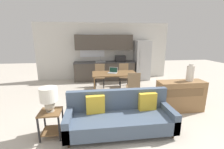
{
  "coord_description": "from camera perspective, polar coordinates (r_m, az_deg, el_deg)",
  "views": [
    {
      "loc": [
        -0.56,
        -2.76,
        2.01
      ],
      "look_at": [
        -0.0,
        1.5,
        0.95
      ],
      "focal_mm": 24.0,
      "sensor_mm": 36.0,
      "label": 1
    }
  ],
  "objects": [
    {
      "name": "refrigerator",
      "position": [
        7.48,
        11.31,
        5.35
      ],
      "size": [
        0.69,
        0.71,
        1.88
      ],
      "color": "#B7BABC",
      "rests_on": "ground_plane"
    },
    {
      "name": "dining_chair_far_left",
      "position": [
        6.25,
        -4.7,
        -0.08
      ],
      "size": [
        0.47,
        0.47,
        0.95
      ],
      "rotation": [
        0.0,
        0.0,
        -0.12
      ],
      "color": "#997A56",
      "rests_on": "ground_plane"
    },
    {
      "name": "ground_plane",
      "position": [
        3.46,
        3.53,
        -21.68
      ],
      "size": [
        20.0,
        20.0,
        0.0
      ],
      "primitive_type": "plane",
      "color": "beige"
    },
    {
      "name": "couch",
      "position": [
        3.4,
        2.96,
        -15.64
      ],
      "size": [
        2.28,
        0.8,
        0.87
      ],
      "color": "#3D2D1E",
      "rests_on": "ground_plane"
    },
    {
      "name": "table_lamp",
      "position": [
        3.24,
        -22.91,
        -7.83
      ],
      "size": [
        0.34,
        0.34,
        0.51
      ],
      "color": "#B2A893",
      "rests_on": "side_table"
    },
    {
      "name": "dining_chair_far_right",
      "position": [
        6.35,
        4.57,
        0.15
      ],
      "size": [
        0.45,
        0.45,
        0.95
      ],
      "rotation": [
        0.0,
        0.0,
        -0.08
      ],
      "color": "#997A56",
      "rests_on": "ground_plane"
    },
    {
      "name": "wall_back",
      "position": [
        7.44,
        -3.19,
        8.76
      ],
      "size": [
        6.4,
        0.07,
        2.7
      ],
      "color": "silver",
      "rests_on": "ground_plane"
    },
    {
      "name": "kitchen_counter",
      "position": [
        7.21,
        -2.77,
        4.51
      ],
      "size": [
        2.87,
        0.65,
        2.15
      ],
      "color": "#4C443D",
      "rests_on": "ground_plane"
    },
    {
      "name": "side_table",
      "position": [
        3.44,
        -22.18,
        -15.63
      ],
      "size": [
        0.43,
        0.43,
        0.56
      ],
      "color": "brown",
      "rests_on": "ground_plane"
    },
    {
      "name": "credenza",
      "position": [
        4.62,
        24.56,
        -7.45
      ],
      "size": [
        1.28,
        0.43,
        0.86
      ],
      "color": "olive",
      "rests_on": "ground_plane"
    },
    {
      "name": "dining_chair_near_right",
      "position": [
        4.91,
        8.09,
        -4.08
      ],
      "size": [
        0.47,
        0.47,
        0.95
      ],
      "rotation": [
        0.0,
        0.0,
        3.01
      ],
      "color": "#997A56",
      "rests_on": "ground_plane"
    },
    {
      "name": "dining_table",
      "position": [
        5.46,
        0.98,
        -0.08
      ],
      "size": [
        1.6,
        0.85,
        0.76
      ],
      "color": "brown",
      "rests_on": "ground_plane"
    },
    {
      "name": "vase",
      "position": [
        4.58,
        27.67,
        0.5
      ],
      "size": [
        0.19,
        0.19,
        0.47
      ],
      "color": "beige",
      "rests_on": "credenza"
    },
    {
      "name": "laptop",
      "position": [
        5.47,
        0.34,
        1.16
      ],
      "size": [
        0.4,
        0.37,
        0.2
      ],
      "rotation": [
        0.0,
        0.0,
        -0.46
      ],
      "color": "#B7BABC",
      "rests_on": "dining_table"
    }
  ]
}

